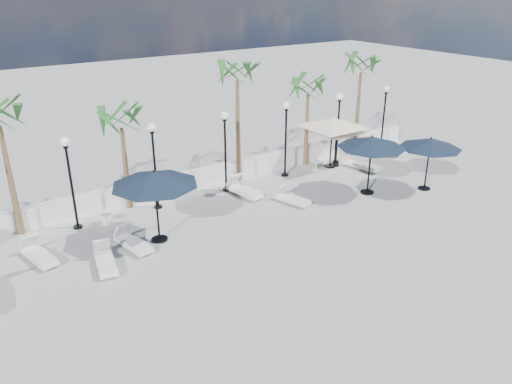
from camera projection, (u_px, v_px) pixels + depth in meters
ground at (314, 246)px, 18.88m from camera, size 100.00×100.00×0.00m
balustrade at (216, 175)px, 24.41m from camera, size 26.00×0.30×1.01m
lamppost_1 at (69, 171)px, 19.26m from camera, size 0.36×0.36×3.84m
lamppost_2 at (154, 154)px, 21.06m from camera, size 0.36×0.36×3.84m
lamppost_3 at (225, 140)px, 22.86m from camera, size 0.36×0.36×3.84m
lamppost_4 at (286, 129)px, 24.65m from camera, size 0.36×0.36×3.84m
lamppost_5 at (339, 119)px, 26.45m from camera, size 0.36×0.36×3.84m
lamppost_6 at (384, 110)px, 28.25m from camera, size 0.36×0.36×3.84m
palm_1 at (121, 124)px, 20.66m from camera, size 2.60×2.60×4.70m
palm_2 at (237, 77)px, 23.05m from camera, size 2.60×2.60×6.10m
palm_3 at (308, 92)px, 25.72m from camera, size 2.60×2.60×4.90m
palm_4 at (361, 70)px, 27.31m from camera, size 2.60×2.60×5.70m
lounger_0 at (133, 242)px, 18.64m from camera, size 0.94×1.97×0.71m
lounger_2 at (39, 255)px, 17.79m from camera, size 1.00×1.99×0.71m
lounger_3 at (105, 261)px, 17.41m from camera, size 0.95×1.99×0.71m
lounger_4 at (244, 190)px, 23.21m from camera, size 0.94×2.10×0.76m
lounger_5 at (292, 199)px, 22.41m from camera, size 1.04×1.84×0.66m
lounger_6 at (389, 150)px, 28.81m from camera, size 1.22×1.94×0.69m
lounger_7 at (362, 164)px, 26.45m from camera, size 1.04×2.14×0.77m
side_table_0 at (106, 217)px, 20.44m from camera, size 0.52×0.52×0.50m
side_table_1 at (219, 189)px, 23.20m from camera, size 0.54×0.54×0.52m
side_table_2 at (316, 165)px, 26.22m from camera, size 0.52×0.52×0.51m
parasol_navy_left at (154, 179)px, 18.30m from camera, size 3.28×3.28×2.89m
parasol_navy_mid at (372, 142)px, 22.61m from camera, size 3.15×3.15×2.82m
parasol_navy_right at (430, 144)px, 23.11m from camera, size 2.90×2.90×2.60m
parasol_cream_sq_a at (333, 119)px, 25.81m from camera, size 5.78×5.78×2.84m
parasol_cream_sq_b at (337, 124)px, 26.10m from camera, size 5.00×5.00×2.51m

